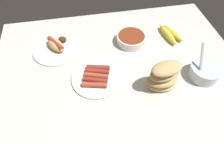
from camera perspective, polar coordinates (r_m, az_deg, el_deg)
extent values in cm
cube|color=silver|center=(95.37, 2.12, 0.76)|extent=(120.00, 90.00, 3.00)
ellipsoid|color=#E5C689|center=(88.59, 14.23, -3.49)|extent=(14.17, 9.25, 3.60)
ellipsoid|color=tan|center=(85.34, 14.42, -2.38)|extent=(13.87, 8.66, 3.60)
ellipsoid|color=#DBB77A|center=(83.18, 15.10, -0.43)|extent=(14.49, 9.95, 3.60)
ellipsoid|color=tan|center=(80.34, 15.75, 1.00)|extent=(14.38, 9.71, 3.60)
cylinder|color=silver|center=(98.04, 25.40, 0.04)|extent=(13.44, 13.44, 5.99)
cylinder|color=beige|center=(97.20, 25.63, 0.49)|extent=(11.83, 11.83, 2.70)
cube|color=#B7B7BC|center=(93.15, 24.62, 2.88)|extent=(3.07, 10.77, 12.81)
cylinder|color=white|center=(89.90, -4.51, -1.68)|extent=(23.06, 23.06, 1.00)
cylinder|color=maroon|center=(91.72, -4.05, 1.46)|extent=(11.04, 4.77, 2.31)
cylinder|color=maroon|center=(90.13, -4.31, 0.23)|extent=(11.02, 5.22, 2.31)
cylinder|color=#AD472D|center=(88.59, -4.57, -1.04)|extent=(10.99, 5.54, 2.31)
cylinder|color=maroon|center=(87.10, -4.84, -2.35)|extent=(10.99, 5.55, 2.31)
cylinder|color=#AD472D|center=(85.65, -5.13, -3.71)|extent=(11.04, 4.82, 2.31)
cylinder|color=white|center=(106.17, -15.79, 6.58)|extent=(24.68, 24.68, 1.00)
ellipsoid|color=tan|center=(104.37, -16.11, 7.63)|extent=(11.54, 13.05, 4.40)
cylinder|color=#9E3828|center=(103.57, -16.25, 8.11)|extent=(8.24, 10.54, 2.40)
ellipsoid|color=#472819|center=(107.80, -14.27, 9.20)|extent=(5.66, 5.43, 2.80)
cylinder|color=white|center=(105.56, 5.61, 9.60)|extent=(15.56, 15.56, 4.52)
cylinder|color=maroon|center=(104.34, 5.69, 10.36)|extent=(14.00, 14.00, 1.00)
ellipsoid|color=gold|center=(114.64, 17.36, 10.78)|extent=(8.44, 15.43, 3.26)
ellipsoid|color=gold|center=(112.75, 15.95, 10.46)|extent=(6.37, 17.07, 3.43)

